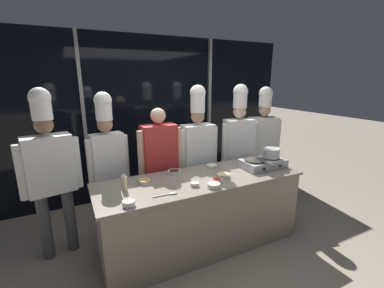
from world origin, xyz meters
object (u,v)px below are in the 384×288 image
object	(u,v)px
stock_pot	(271,153)
prep_bowl_chicken	(129,203)
chef_line	(198,146)
person_guest	(159,158)
prep_bowl_noodles	(195,184)
prep_bowl_carrots	(144,181)
portable_stove	(263,163)
serving_spoon_slotted	(170,194)
chef_sous	(108,156)
frying_pan	(256,159)
prep_bowl_onion	(212,166)
prep_bowl_soy_glaze	(174,172)
prep_bowl_chili_flakes	(217,180)
prep_bowl_rice	(214,185)
prep_bowl_ginger	(223,175)
chef_pastry	(238,140)
chef_head	(50,166)
chef_apprentice	(263,137)
squeeze_bottle_oil	(124,182)

from	to	relation	value
stock_pot	prep_bowl_chicken	bearing A→B (deg)	-172.02
chef_line	person_guest	bearing A→B (deg)	0.68
prep_bowl_noodles	prep_bowl_carrots	bearing A→B (deg)	147.13
prep_bowl_carrots	portable_stove	bearing A→B (deg)	-5.87
serving_spoon_slotted	person_guest	world-z (taller)	person_guest
chef_sous	person_guest	xyz separation A→B (m)	(0.63, -0.11, -0.09)
serving_spoon_slotted	stock_pot	bearing A→B (deg)	8.28
frying_pan	prep_bowl_onion	xyz separation A→B (m)	(-0.48, 0.27, -0.11)
prep_bowl_soy_glaze	portable_stove	bearing A→B (deg)	-15.33
prep_bowl_chili_flakes	prep_bowl_onion	size ratio (longest dim) A/B	1.02
prep_bowl_carrots	chef_sous	xyz separation A→B (m)	(-0.29, 0.57, 0.18)
prep_bowl_rice	portable_stove	bearing A→B (deg)	16.53
prep_bowl_ginger	stock_pot	bearing A→B (deg)	4.42
prep_bowl_ginger	chef_pastry	world-z (taller)	chef_pastry
prep_bowl_ginger	serving_spoon_slotted	world-z (taller)	prep_bowl_ginger
serving_spoon_slotted	chef_head	bearing A→B (deg)	141.93
frying_pan	stock_pot	distance (m)	0.27
prep_bowl_rice	chef_line	distance (m)	0.96
stock_pot	prep_bowl_rice	xyz separation A→B (m)	(-1.04, -0.27, -0.15)
chef_head	chef_apprentice	bearing A→B (deg)	170.23
prep_bowl_rice	chef_pastry	size ratio (longest dim) A/B	0.07
person_guest	chef_line	distance (m)	0.58
prep_bowl_chili_flakes	prep_bowl_soy_glaze	bearing A→B (deg)	125.65
squeeze_bottle_oil	chef_apprentice	distance (m)	2.46
prep_bowl_carrots	person_guest	bearing A→B (deg)	53.40
portable_stove	prep_bowl_onion	world-z (taller)	portable_stove
portable_stove	chef_line	xyz separation A→B (m)	(-0.63, 0.63, 0.15)
prep_bowl_noodles	prep_bowl_onion	world-z (taller)	prep_bowl_onion
portable_stove	person_guest	world-z (taller)	person_guest
prep_bowl_ginger	prep_bowl_onion	world-z (taller)	prep_bowl_onion
prep_bowl_onion	chef_apprentice	bearing A→B (deg)	19.50
prep_bowl_noodles	prep_bowl_carrots	size ratio (longest dim) A/B	0.79
prep_bowl_onion	chef_head	distance (m)	1.89
squeeze_bottle_oil	chef_sous	xyz separation A→B (m)	(-0.06, 0.64, 0.11)
prep_bowl_chicken	chef_pastry	xyz separation A→B (m)	(1.87, 0.89, 0.20)
portable_stove	prep_bowl_chicken	distance (m)	1.83
squeeze_bottle_oil	prep_bowl_chili_flakes	distance (m)	1.01
stock_pot	prep_bowl_rice	world-z (taller)	stock_pot
chef_pastry	prep_bowl_onion	bearing A→B (deg)	37.08
portable_stove	chef_pastry	distance (m)	0.65
prep_bowl_soy_glaze	prep_bowl_chicken	bearing A→B (deg)	-139.83
serving_spoon_slotted	chef_head	size ratio (longest dim) A/B	0.14
portable_stove	chef_pastry	size ratio (longest dim) A/B	0.29
prep_bowl_rice	prep_bowl_soy_glaze	bearing A→B (deg)	110.70
stock_pot	prep_bowl_chicken	distance (m)	1.97
chef_sous	chef_apprentice	size ratio (longest dim) A/B	0.99
portable_stove	chef_line	world-z (taller)	chef_line
chef_apprentice	prep_bowl_chicken	bearing A→B (deg)	32.71
prep_bowl_ginger	chef_head	xyz separation A→B (m)	(-1.81, 0.68, 0.18)
prep_bowl_chicken	prep_bowl_ginger	bearing A→B (deg)	10.34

